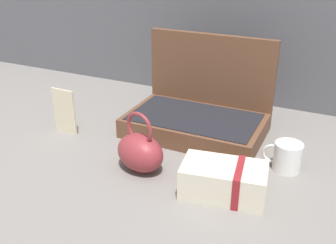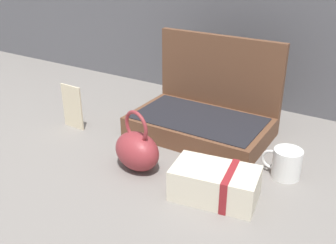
# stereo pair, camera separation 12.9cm
# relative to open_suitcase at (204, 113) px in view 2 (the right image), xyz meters

# --- Properties ---
(ground_plane) EXTENTS (6.00, 6.00, 0.00)m
(ground_plane) POSITION_rel_open_suitcase_xyz_m (-0.05, -0.20, -0.07)
(ground_plane) COLOR slate
(open_suitcase) EXTENTS (0.50, 0.31, 0.34)m
(open_suitcase) POSITION_rel_open_suitcase_xyz_m (0.00, 0.00, 0.00)
(open_suitcase) COLOR brown
(open_suitcase) RESTS_ON ground_plane
(teal_pouch_handbag) EXTENTS (0.19, 0.15, 0.20)m
(teal_pouch_handbag) POSITION_rel_open_suitcase_xyz_m (-0.06, -0.34, -0.01)
(teal_pouch_handbag) COLOR maroon
(teal_pouch_handbag) RESTS_ON ground_plane
(cream_toiletry_bag) EXTENTS (0.25, 0.17, 0.10)m
(cream_toiletry_bag) POSITION_rel_open_suitcase_xyz_m (0.22, -0.36, -0.03)
(cream_toiletry_bag) COLOR beige
(cream_toiletry_bag) RESTS_ON ground_plane
(coffee_mug) EXTENTS (0.12, 0.09, 0.09)m
(coffee_mug) POSITION_rel_open_suitcase_xyz_m (0.35, -0.15, -0.03)
(coffee_mug) COLOR white
(coffee_mug) RESTS_ON ground_plane
(info_card_left) EXTENTS (0.10, 0.01, 0.17)m
(info_card_left) POSITION_rel_open_suitcase_xyz_m (-0.44, -0.23, 0.01)
(info_card_left) COLOR beige
(info_card_left) RESTS_ON ground_plane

